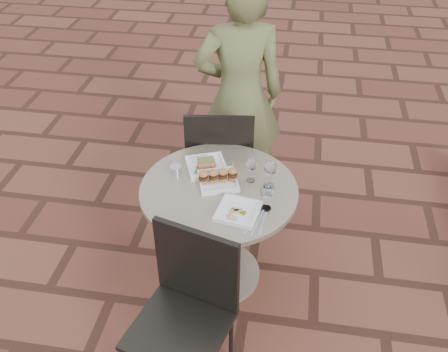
% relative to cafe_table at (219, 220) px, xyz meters
% --- Properties ---
extents(ground, '(60.00, 60.00, 0.00)m').
position_rel_cafe_table_xyz_m(ground, '(0.20, -0.30, -0.48)').
color(ground, brown).
rests_on(ground, ground).
extents(cafe_table, '(0.90, 0.90, 0.73)m').
position_rel_cafe_table_xyz_m(cafe_table, '(0.00, 0.00, 0.00)').
color(cafe_table, gray).
rests_on(cafe_table, ground).
extents(chair_far, '(0.49, 0.49, 0.93)m').
position_rel_cafe_table_xyz_m(chair_far, '(-0.09, 0.55, 0.07)').
color(chair_far, black).
rests_on(chair_far, ground).
extents(chair_near, '(0.54, 0.54, 0.93)m').
position_rel_cafe_table_xyz_m(chair_near, '(-0.04, -0.67, 0.07)').
color(chair_near, black).
rests_on(chair_near, ground).
extents(diner, '(0.72, 0.57, 1.71)m').
position_rel_cafe_table_xyz_m(diner, '(-0.00, 0.85, 0.37)').
color(diner, brown).
rests_on(diner, ground).
extents(plate_salmon, '(0.29, 0.29, 0.06)m').
position_rel_cafe_table_xyz_m(plate_salmon, '(-0.11, 0.18, 0.26)').
color(plate_salmon, white).
rests_on(plate_salmon, cafe_table).
extents(plate_sliders, '(0.28, 0.28, 0.14)m').
position_rel_cafe_table_xyz_m(plate_sliders, '(-0.01, 0.05, 0.28)').
color(plate_sliders, white).
rests_on(plate_sliders, cafe_table).
extents(plate_tuna, '(0.25, 0.25, 0.03)m').
position_rel_cafe_table_xyz_m(plate_tuna, '(0.14, -0.19, 0.26)').
color(plate_tuna, white).
rests_on(plate_tuna, cafe_table).
extents(wine_glass_right, '(0.07, 0.07, 0.16)m').
position_rel_cafe_table_xyz_m(wine_glass_right, '(0.28, -0.13, 0.36)').
color(wine_glass_right, white).
rests_on(wine_glass_right, cafe_table).
extents(wine_glass_mid, '(0.06, 0.06, 0.15)m').
position_rel_cafe_table_xyz_m(wine_glass_mid, '(0.17, 0.10, 0.35)').
color(wine_glass_mid, white).
rests_on(wine_glass_mid, cafe_table).
extents(wine_glass_far, '(0.08, 0.08, 0.18)m').
position_rel_cafe_table_xyz_m(wine_glass_far, '(0.28, 0.07, 0.37)').
color(wine_glass_far, white).
rests_on(wine_glass_far, cafe_table).
extents(steel_ramekin, '(0.07, 0.07, 0.05)m').
position_rel_cafe_table_xyz_m(steel_ramekin, '(-0.27, 0.10, 0.27)').
color(steel_ramekin, silver).
rests_on(steel_ramekin, cafe_table).
extents(cutlery_set, '(0.13, 0.23, 0.00)m').
position_rel_cafe_table_xyz_m(cutlery_set, '(0.25, -0.25, 0.25)').
color(cutlery_set, silver).
rests_on(cutlery_set, cafe_table).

